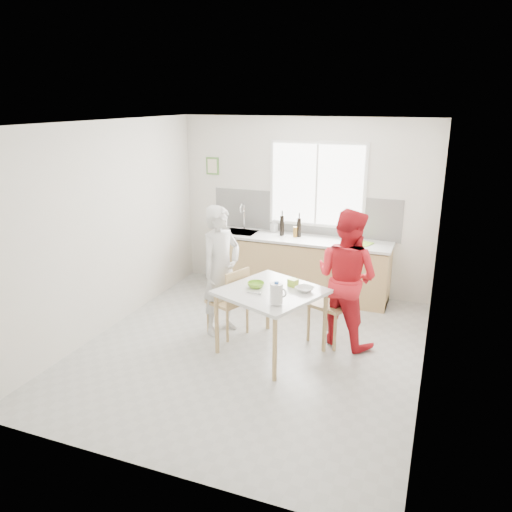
{
  "coord_description": "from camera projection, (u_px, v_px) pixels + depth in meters",
  "views": [
    {
      "loc": [
        2.03,
        -5.13,
        2.95
      ],
      "look_at": [
        -0.01,
        0.2,
        1.14
      ],
      "focal_mm": 35.0,
      "sensor_mm": 36.0,
      "label": 1
    }
  ],
  "objects": [
    {
      "name": "wine_bottle_b",
      "position": [
        299.0,
        227.0,
        7.61
      ],
      "size": [
        0.07,
        0.07,
        0.3
      ],
      "primitive_type": "cylinder",
      "color": "black",
      "rests_on": "kitchen_counter"
    },
    {
      "name": "cutting_board",
      "position": [
        359.0,
        243.0,
        7.31
      ],
      "size": [
        0.41,
        0.35,
        0.01
      ],
      "primitive_type": "cube",
      "rotation": [
        0.0,
        0.0,
        -0.32
      ],
      "color": "#84C22C",
      "rests_on": "kitchen_counter"
    },
    {
      "name": "soap_bottle",
      "position": [
        274.0,
        226.0,
        7.91
      ],
      "size": [
        0.12,
        0.12,
        0.2
      ],
      "primitive_type": "imported",
      "rotation": [
        0.0,
        0.0,
        -0.42
      ],
      "color": "#999999",
      "rests_on": "kitchen_counter"
    },
    {
      "name": "wine_bottle_a",
      "position": [
        282.0,
        226.0,
        7.67
      ],
      "size": [
        0.07,
        0.07,
        0.32
      ],
      "primitive_type": "cylinder",
      "color": "black",
      "rests_on": "kitchen_counter"
    },
    {
      "name": "window",
      "position": [
        317.0,
        185.0,
        7.55
      ],
      "size": [
        1.5,
        0.06,
        1.3
      ],
      "color": "white",
      "rests_on": "room_shell"
    },
    {
      "name": "person_white",
      "position": [
        221.0,
        270.0,
        6.38
      ],
      "size": [
        0.61,
        0.72,
        1.69
      ],
      "primitive_type": "imported",
      "rotation": [
        0.0,
        0.0,
        1.18
      ],
      "color": "silver",
      "rests_on": "ground"
    },
    {
      "name": "milk_jug",
      "position": [
        277.0,
        293.0,
        5.39
      ],
      "size": [
        0.2,
        0.14,
        0.25
      ],
      "rotation": [
        0.0,
        0.0,
        -0.39
      ],
      "color": "white",
      "rests_on": "dining_table"
    },
    {
      "name": "jar_amber",
      "position": [
        295.0,
        232.0,
        7.62
      ],
      "size": [
        0.06,
        0.06,
        0.16
      ],
      "primitive_type": "cylinder",
      "color": "brown",
      "rests_on": "kitchen_counter"
    },
    {
      "name": "bowl_white",
      "position": [
        305.0,
        289.0,
        5.81
      ],
      "size": [
        0.27,
        0.27,
        0.05
      ],
      "primitive_type": "imported",
      "rotation": [
        0.0,
        0.0,
        -0.39
      ],
      "color": "white",
      "rests_on": "dining_table"
    },
    {
      "name": "green_box",
      "position": [
        293.0,
        283.0,
        5.95
      ],
      "size": [
        0.13,
        0.13,
        0.09
      ],
      "primitive_type": "cube",
      "rotation": [
        0.0,
        0.0,
        -0.39
      ],
      "color": "#A0CE2F",
      "rests_on": "dining_table"
    },
    {
      "name": "ground",
      "position": [
        251.0,
        349.0,
        6.15
      ],
      "size": [
        4.5,
        4.5,
        0.0
      ],
      "primitive_type": "plane",
      "color": "#B7B7B2",
      "rests_on": "ground"
    },
    {
      "name": "room_shell",
      "position": [
        251.0,
        219.0,
        5.66
      ],
      "size": [
        4.5,
        4.5,
        4.5
      ],
      "color": "silver",
      "rests_on": "ground"
    },
    {
      "name": "bowl_green",
      "position": [
        256.0,
        285.0,
        5.92
      ],
      "size": [
        0.26,
        0.26,
        0.06
      ],
      "primitive_type": "imported",
      "rotation": [
        0.0,
        0.0,
        -0.39
      ],
      "color": "#80C02C",
      "rests_on": "dining_table"
    },
    {
      "name": "backsplash",
      "position": [
        304.0,
        214.0,
        7.78
      ],
      "size": [
        3.0,
        0.02,
        0.65
      ],
      "primitive_type": "cube",
      "color": "white",
      "rests_on": "room_shell"
    },
    {
      "name": "chair_left",
      "position": [
        231.0,
        299.0,
        6.37
      ],
      "size": [
        0.55,
        0.55,
        0.91
      ],
      "rotation": [
        0.0,
        0.0,
        -1.96
      ],
      "color": "tan",
      "rests_on": "ground"
    },
    {
      "name": "person_red",
      "position": [
        347.0,
        278.0,
        6.09
      ],
      "size": [
        1.02,
        0.92,
        1.72
      ],
      "primitive_type": "imported",
      "rotation": [
        0.0,
        0.0,
        2.76
      ],
      "color": "red",
      "rests_on": "ground"
    },
    {
      "name": "picture_frame",
      "position": [
        212.0,
        166.0,
        8.09
      ],
      "size": [
        0.22,
        0.03,
        0.28
      ],
      "color": "#5A8F41",
      "rests_on": "room_shell"
    },
    {
      "name": "kitchen_counter",
      "position": [
        297.0,
        269.0,
        7.76
      ],
      "size": [
        2.84,
        0.64,
        1.37
      ],
      "color": "tan",
      "rests_on": "ground"
    },
    {
      "name": "spoon",
      "position": [
        253.0,
        293.0,
        5.73
      ],
      "size": [
        0.16,
        0.02,
        0.01
      ],
      "primitive_type": "cylinder",
      "rotation": [
        0.0,
        1.57,
        -0.04
      ],
      "color": "#A5A5AA",
      "rests_on": "dining_table"
    },
    {
      "name": "chair_far",
      "position": [
        335.0,
        298.0,
        6.26
      ],
      "size": [
        0.61,
        0.61,
        1.01
      ],
      "rotation": [
        0.0,
        0.0,
        -0.39
      ],
      "color": "tan",
      "rests_on": "ground"
    },
    {
      "name": "dining_table",
      "position": [
        271.0,
        297.0,
        5.86
      ],
      "size": [
        1.36,
        1.36,
        0.8
      ],
      "rotation": [
        0.0,
        0.0,
        -0.39
      ],
      "color": "silver",
      "rests_on": "ground"
    }
  ]
}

